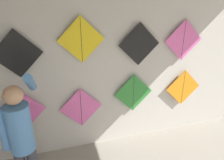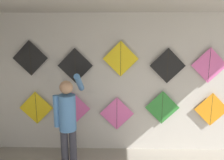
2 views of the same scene
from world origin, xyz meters
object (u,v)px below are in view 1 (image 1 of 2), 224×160
at_px(kite_8, 139,44).
at_px(kite_1, 22,111).
at_px(kite_6, 17,54).
at_px(kite_7, 81,40).
at_px(kite_4, 183,88).
at_px(kite_9, 183,40).
at_px(kite_3, 133,93).
at_px(shopkeeper, 21,136).
at_px(kite_2, 81,108).

bearing_deg(kite_8, kite_1, 180.00).
xyz_separation_m(kite_6, kite_7, (0.89, 0.00, 0.14)).
bearing_deg(kite_4, kite_7, 180.00).
bearing_deg(kite_1, kite_8, 0.00).
distance_m(kite_4, kite_6, 2.86).
distance_m(kite_4, kite_9, 0.90).
bearing_deg(kite_1, kite_3, 0.00).
bearing_deg(kite_1, shopkeeper, -85.30).
height_order(shopkeeper, kite_3, shopkeeper).
height_order(kite_2, kite_7, kite_7).
distance_m(kite_6, kite_7, 0.90).
height_order(shopkeeper, kite_1, shopkeeper).
bearing_deg(kite_8, shopkeeper, -157.14).
distance_m(kite_3, kite_4, 0.99).
distance_m(kite_1, kite_9, 2.81).
distance_m(kite_1, kite_4, 2.79).
relative_size(kite_1, kite_8, 1.00).
bearing_deg(kite_6, kite_7, 0.00).
xyz_separation_m(kite_2, kite_7, (0.07, 0.00, 1.12)).
xyz_separation_m(kite_4, kite_7, (-1.83, 0.00, 1.02)).
xyz_separation_m(shopkeeper, kite_3, (1.74, 0.76, -0.05)).
height_order(kite_1, kite_9, kite_9).
bearing_deg(kite_6, kite_9, 0.00).
bearing_deg(kite_4, kite_6, 180.00).
distance_m(shopkeeper, kite_7, 1.50).
bearing_deg(kite_2, kite_7, 0.00).
relative_size(kite_2, kite_7, 1.00).
bearing_deg(kite_1, kite_6, 0.00).
relative_size(shopkeeper, kite_6, 2.56).
distance_m(kite_8, kite_9, 0.80).
height_order(kite_3, kite_9, kite_9).
xyz_separation_m(kite_4, kite_8, (-0.92, 0.00, 0.88)).
xyz_separation_m(kite_1, kite_7, (0.96, 0.00, 1.02)).
bearing_deg(kite_6, kite_8, 0.00).
xyz_separation_m(shopkeeper, kite_4, (2.73, 0.76, -0.08)).
height_order(kite_6, kite_7, kite_7).
bearing_deg(kite_1, kite_9, 0.00).
relative_size(kite_7, kite_8, 1.00).
bearing_deg(kite_3, kite_1, 180.00).
distance_m(kite_1, kite_7, 1.40).
bearing_deg(shopkeeper, kite_4, 8.42).
xyz_separation_m(shopkeeper, kite_7, (0.90, 0.76, 0.93)).
xyz_separation_m(kite_1, kite_9, (2.66, 0.00, 0.90)).
bearing_deg(kite_9, kite_4, 0.00).
height_order(kite_1, kite_7, kite_7).
distance_m(shopkeeper, kite_8, 2.12).
relative_size(kite_3, kite_6, 1.00).
bearing_deg(shopkeeper, kite_3, 16.43).
relative_size(kite_3, kite_8, 1.00).
height_order(kite_3, kite_4, kite_3).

